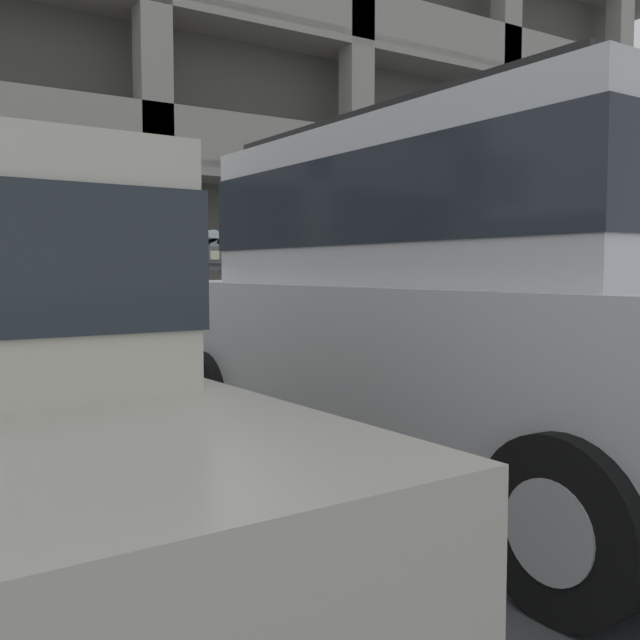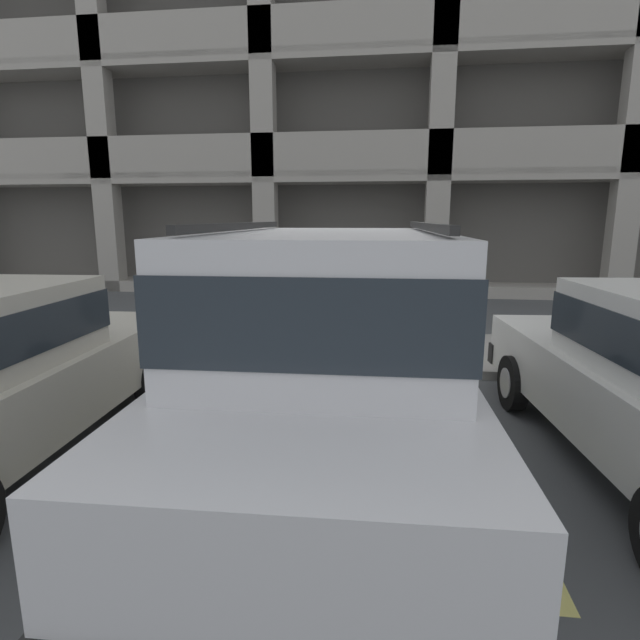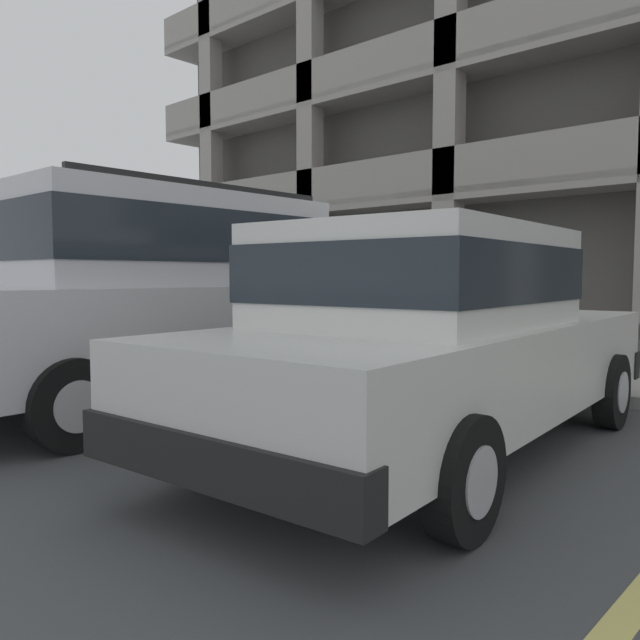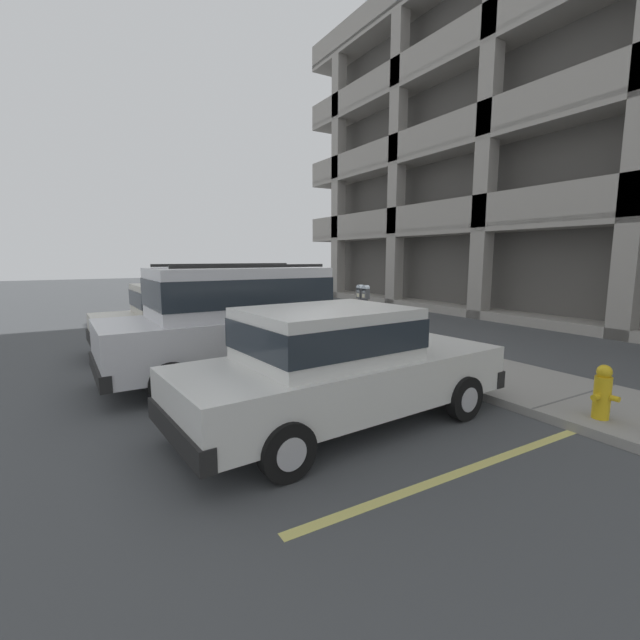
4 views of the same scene
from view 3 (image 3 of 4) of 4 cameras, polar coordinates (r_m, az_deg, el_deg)
name	(u,v)px [view 3 (image 3 of 4)]	position (r m, az deg, el deg)	size (l,w,h in m)	color
ground_plane	(331,376)	(7.95, 0.98, -5.14)	(80.00, 80.00, 0.10)	#444749
sidewalk	(391,357)	(8.94, 6.53, -3.42)	(40.00, 2.20, 0.12)	gray
parking_stall_lines	(353,406)	(5.92, 3.02, -7.83)	(12.27, 4.80, 0.01)	#DBD16B
silver_suv	(167,290)	(6.13, -13.78, 2.68)	(2.10, 4.82, 2.03)	silver
red_sedan	(22,308)	(8.67, -25.62, 1.01)	(1.96, 4.54, 1.54)	beige
dark_hatchback	(432,334)	(4.38, 10.22, -1.30)	(2.08, 4.60, 1.54)	silver
parking_meter_near	(344,278)	(8.16, 2.22, 3.89)	(0.35, 0.12, 1.45)	#47474C
parking_meter_far	(107,281)	(12.93, -18.91, 3.40)	(0.15, 0.12, 1.52)	#595B60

